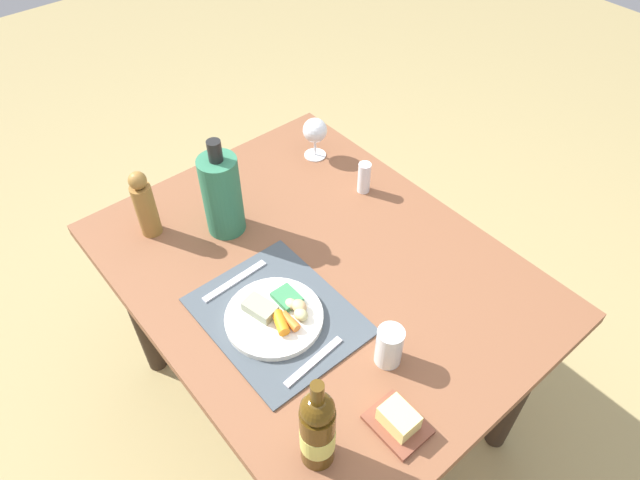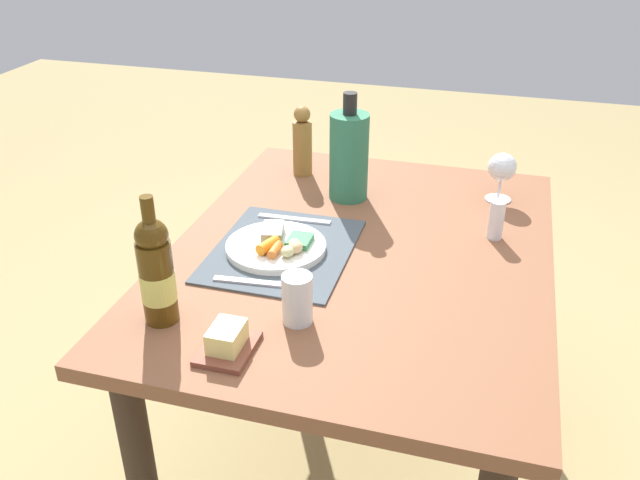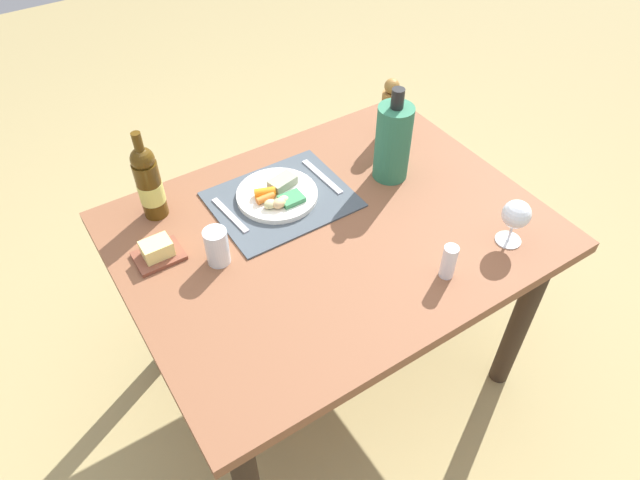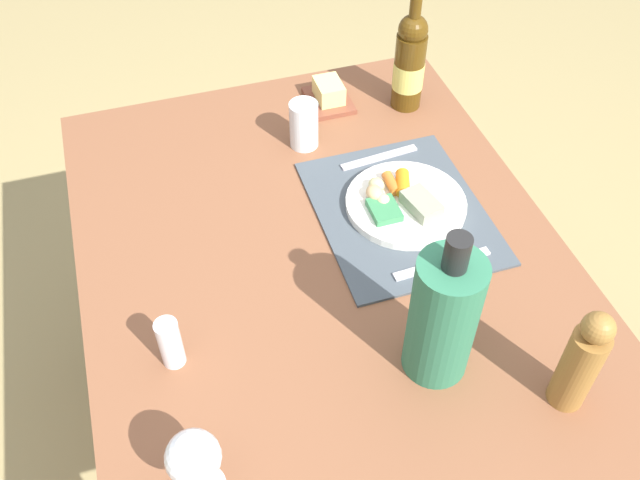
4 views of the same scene
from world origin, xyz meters
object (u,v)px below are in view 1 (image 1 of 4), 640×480
knife (314,361)px  pepper_mill (145,205)px  wine_glass (315,131)px  dining_table (317,291)px  fork (235,281)px  dinner_plate (276,315)px  butter_dish (398,421)px  cooler_bottle (222,194)px  salt_shaker (364,178)px  wine_bottle (318,430)px  water_tumbler (389,348)px

knife → pepper_mill: 0.66m
pepper_mill → wine_glass: bearing=87.4°
dining_table → fork: (-0.10, -0.21, 0.12)m
dining_table → dinner_plate: 0.24m
butter_dish → pepper_mill: bearing=-172.4°
knife → butter_dish: 0.24m
knife → cooler_bottle: size_ratio=0.59×
salt_shaker → fork: bearing=-83.9°
dining_table → salt_shaker: size_ratio=11.64×
wine_glass → wine_bottle: size_ratio=0.50×
pepper_mill → knife: bearing=6.9°
pepper_mill → water_tumbler: size_ratio=1.97×
dining_table → dinner_plate: (0.07, -0.19, 0.13)m
salt_shaker → pepper_mill: size_ratio=0.47×
butter_dish → knife: bearing=-170.4°
dinner_plate → salt_shaker: bearing=113.7°
salt_shaker → wine_glass: size_ratio=0.73×
fork → water_tumbler: (0.43, 0.15, 0.04)m
dinner_plate → cooler_bottle: size_ratio=0.80×
cooler_bottle → wine_bottle: size_ratio=1.08×
butter_dish → salt_shaker: bearing=142.4°
cooler_bottle → knife: bearing=-10.7°
dinner_plate → wine_bottle: size_ratio=0.87×
fork → cooler_bottle: size_ratio=0.65×
fork → salt_shaker: (-0.06, 0.52, 0.04)m
wine_bottle → fork: bearing=165.4°
cooler_bottle → salt_shaker: (0.14, 0.42, -0.08)m
pepper_mill → dinner_plate: bearing=9.9°
salt_shaker → butter_dish: bearing=-37.6°
cooler_bottle → water_tumbler: 0.63m
dinner_plate → pepper_mill: (-0.49, -0.09, 0.08)m
pepper_mill → wine_bottle: size_ratio=0.76×
water_tumbler → salt_shaker: bearing=142.3°
water_tumbler → cooler_bottle: bearing=-176.0°
dinner_plate → pepper_mill: 0.50m
fork → pepper_mill: pepper_mill is taller
salt_shaker → wine_bottle: bearing=-49.5°
salt_shaker → water_tumbler: bearing=-37.7°
dinner_plate → wine_glass: 0.69m
knife → wine_glass: bearing=134.8°
pepper_mill → wine_bottle: 0.82m
fork → dinner_plate: bearing=1.2°
knife → wine_bottle: wine_bottle is taller
knife → water_tumbler: bearing=48.5°
dinner_plate → cooler_bottle: 0.39m
dinner_plate → salt_shaker: salt_shaker is taller
pepper_mill → fork: bearing=13.2°
butter_dish → salt_shaker: 0.78m
fork → knife: size_ratio=1.10×
wine_bottle → water_tumbler: wine_bottle is taller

